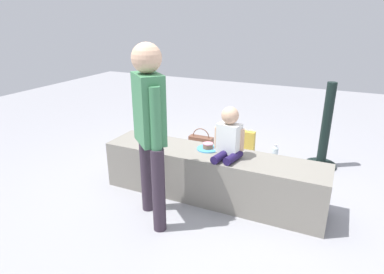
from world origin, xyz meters
name	(u,v)px	position (x,y,z in m)	size (l,w,h in m)	color
ground_plane	(211,197)	(0.00, 0.00, 0.00)	(12.00, 12.00, 0.00)	#9A999F
concrete_ledge	(211,175)	(0.00, 0.00, 0.24)	(2.21, 0.47, 0.49)	gray
child_seated	(229,136)	(0.17, -0.02, 0.70)	(0.28, 0.33, 0.48)	#221749
adult_standing	(149,120)	(-0.33, -0.57, 0.94)	(0.38, 0.35, 1.56)	#342936
cake_plate	(208,147)	(-0.07, 0.07, 0.51)	(0.22, 0.22, 0.07)	#4CA5D8
gift_bag	(247,142)	(0.01, 1.24, 0.16)	(0.20, 0.09, 0.35)	gold
railing_post	(324,137)	(0.95, 1.24, 0.38)	(0.36, 0.36, 1.04)	black
water_bottle_near_gift	(200,152)	(-0.48, 0.82, 0.09)	(0.06, 0.06, 0.20)	silver
water_bottle_far_side	(275,153)	(0.40, 1.17, 0.10)	(0.07, 0.07, 0.22)	silver
party_cup_red	(176,156)	(-0.75, 0.67, 0.05)	(0.09, 0.09, 0.10)	red
handbag_black_leather	(255,171)	(0.31, 0.54, 0.12)	(0.28, 0.11, 0.33)	black
handbag_brown_canvas	(201,143)	(-0.58, 1.06, 0.11)	(0.33, 0.11, 0.33)	brown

